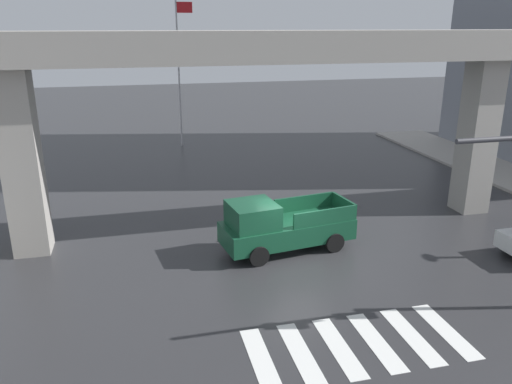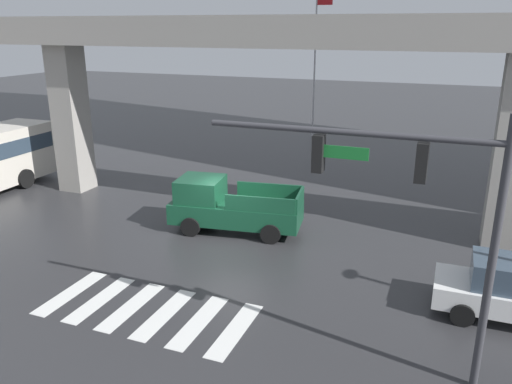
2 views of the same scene
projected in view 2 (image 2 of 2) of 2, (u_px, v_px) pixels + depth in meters
ground_plane at (227, 240)px, 19.56m from camera, size 120.00×120.00×0.00m
crosswalk_stripes at (148, 310)px, 14.70m from camera, size 6.05×2.80×0.01m
elevated_overpass at (257, 47)px, 20.19m from camera, size 51.30×2.35×8.16m
pickup_truck at (229, 207)px, 20.19m from camera, size 5.32×2.63×2.08m
traffic_signal_mast at (413, 194)px, 10.87m from camera, size 6.49×0.32×6.20m
flagpole at (316, 55)px, 36.04m from camera, size 1.16×0.12×9.96m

